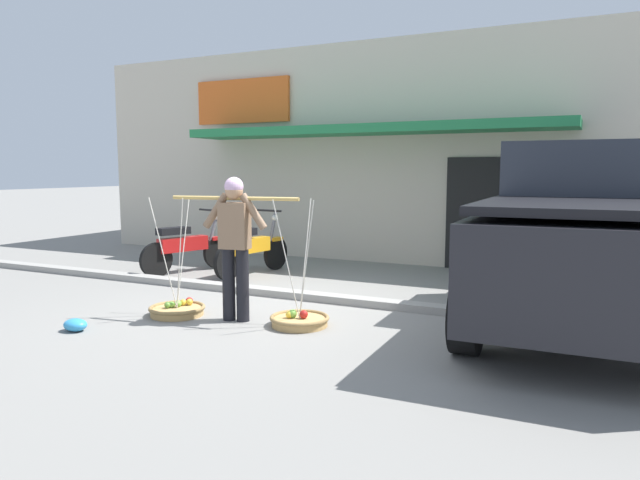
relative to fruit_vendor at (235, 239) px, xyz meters
The scene contains 10 objects.
ground_plane 1.20m from the fruit_vendor, 73.93° to the left, with size 90.00×90.00×0.00m, color gray.
sidewalk_curb 1.66m from the fruit_vendor, 82.00° to the left, with size 20.00×0.24×0.10m, color gray.
fruit_vendor is the anchor object (origin of this frame).
fruit_basket_left_side 1.20m from the fruit_vendor, ahead, with size 0.68×0.68×1.45m.
fruit_basket_right_side 1.21m from the fruit_vendor, behind, with size 0.68×0.68×1.45m.
motorcycle_nearest_shop 3.50m from the fruit_vendor, 138.05° to the left, with size 0.73×1.75×1.09m.
motorcycle_second_in_row 3.05m from the fruit_vendor, 118.86° to the left, with size 0.54×1.81×1.09m.
parked_truck 3.96m from the fruit_vendor, 22.91° to the left, with size 2.21×4.74×2.10m.
storefront_building 7.41m from the fruit_vendor, 90.49° to the left, with size 13.00×6.00×4.20m.
plastic_litter_bag 2.00m from the fruit_vendor, 139.38° to the right, with size 0.28×0.22×0.14m, color #3393D1.
Camera 1 is at (3.61, -6.28, 1.77)m, focal length 32.47 mm.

